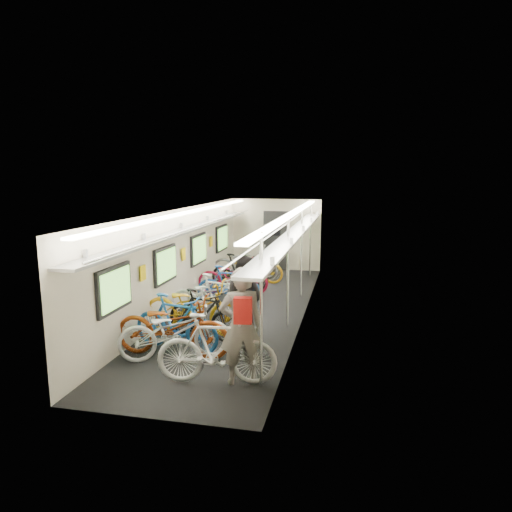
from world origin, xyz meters
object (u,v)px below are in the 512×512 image
at_px(passenger_mid, 244,298).
at_px(backpack, 243,310).
at_px(bicycle_1, 176,323).
at_px(bicycle_0, 175,331).
at_px(passenger_near, 241,326).

bearing_deg(passenger_mid, backpack, 125.82).
bearing_deg(backpack, bicycle_1, 130.44).
distance_m(bicycle_0, passenger_mid, 1.55).
xyz_separation_m(bicycle_1, passenger_mid, (1.09, 0.78, 0.31)).
height_order(passenger_near, passenger_mid, passenger_near).
bearing_deg(passenger_mid, bicycle_1, 58.27).
relative_size(bicycle_1, passenger_mid, 1.04).
bearing_deg(backpack, passenger_mid, 94.77).
xyz_separation_m(bicycle_0, backpack, (1.46, -1.01, 0.77)).
xyz_separation_m(bicycle_1, backpack, (1.61, -1.40, 0.75)).
distance_m(passenger_near, backpack, 0.52).
bearing_deg(bicycle_0, passenger_near, -139.32).
xyz_separation_m(passenger_near, backpack, (0.12, -0.36, 0.36)).
distance_m(passenger_near, passenger_mid, 1.87).
bearing_deg(bicycle_0, bicycle_1, -3.21).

